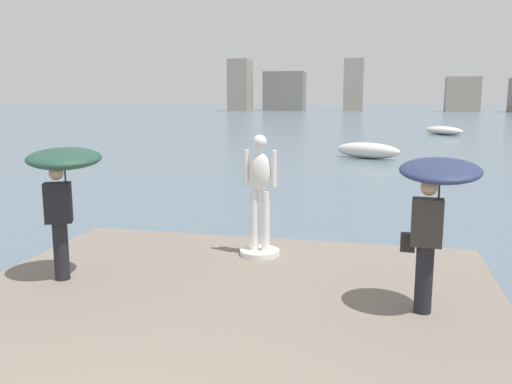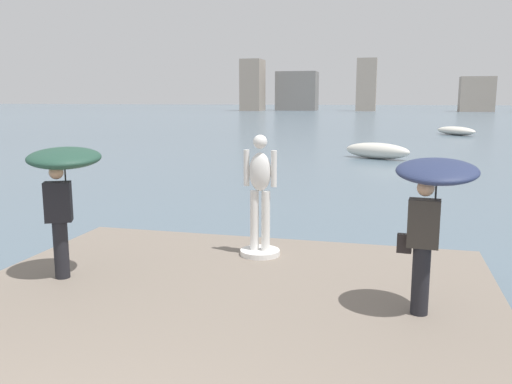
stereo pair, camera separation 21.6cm
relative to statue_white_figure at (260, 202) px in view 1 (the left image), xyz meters
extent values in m
plane|color=slate|center=(-0.02, 33.35, -1.35)|extent=(400.00, 400.00, 0.00)
cylinder|color=white|center=(0.00, 0.00, -0.90)|extent=(0.69, 0.69, 0.09)
cylinder|color=white|center=(-0.10, 0.00, -0.34)|extent=(0.15, 0.15, 1.04)
cylinder|color=white|center=(0.10, 0.00, -0.34)|extent=(0.15, 0.15, 1.04)
ellipsoid|color=white|center=(0.00, 0.00, 0.52)|extent=(0.38, 0.26, 0.66)
sphere|color=white|center=(0.00, 0.00, 1.03)|extent=(0.24, 0.24, 0.24)
cylinder|color=white|center=(-0.24, 0.00, 0.58)|extent=(0.10, 0.10, 0.62)
cylinder|color=white|center=(0.24, 0.00, 0.58)|extent=(0.10, 0.10, 0.62)
cylinder|color=black|center=(-2.64, -1.91, -0.51)|extent=(0.22, 0.22, 0.88)
cube|color=black|center=(-2.64, -1.91, 0.23)|extent=(0.45, 0.38, 0.60)
sphere|color=tan|center=(-2.64, -1.91, 0.68)|extent=(0.21, 0.21, 0.21)
cylinder|color=#262626|center=(-2.55, -1.82, 0.55)|extent=(0.02, 0.02, 0.54)
ellipsoid|color=#234738|center=(-2.55, -1.82, 0.88)|extent=(1.44, 1.45, 0.38)
cylinder|color=black|center=(2.58, -2.02, -0.51)|extent=(0.22, 0.22, 0.88)
cube|color=#38332D|center=(2.58, -2.02, 0.23)|extent=(0.40, 0.27, 0.60)
sphere|color=tan|center=(2.58, -2.02, 0.68)|extent=(0.21, 0.21, 0.21)
cylinder|color=#262626|center=(2.70, -1.99, 0.56)|extent=(0.02, 0.02, 0.55)
ellipsoid|color=navy|center=(2.70, -1.99, 0.88)|extent=(1.07, 1.09, 0.36)
cube|color=black|center=(2.36, -1.98, -0.05)|extent=(0.19, 0.12, 0.24)
ellipsoid|color=silver|center=(7.42, 39.36, -0.99)|extent=(3.62, 4.04, 0.72)
ellipsoid|color=silver|center=(1.46, 19.49, -0.94)|extent=(3.65, 2.42, 0.82)
cube|color=gray|center=(-30.88, 118.52, 4.72)|extent=(4.87, 6.49, 12.14)
cube|color=gray|center=(-21.03, 124.56, 3.38)|extent=(9.90, 6.51, 9.45)
cube|color=#A89989|center=(-4.06, 121.93, 4.75)|extent=(4.54, 4.35, 12.19)
cube|color=#A89989|center=(20.40, 122.10, 2.55)|extent=(7.40, 4.44, 7.80)
camera|label=1|loc=(1.93, -8.82, 1.76)|focal=37.56mm
camera|label=2|loc=(2.14, -8.77, 1.76)|focal=37.56mm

